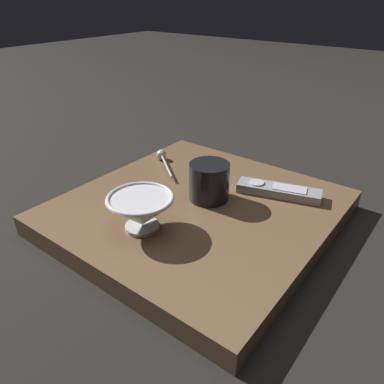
% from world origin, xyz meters
% --- Properties ---
extents(ground_plane, '(6.00, 6.00, 0.00)m').
position_xyz_m(ground_plane, '(0.00, 0.00, 0.00)').
color(ground_plane, black).
extents(table, '(0.56, 0.55, 0.05)m').
position_xyz_m(table, '(0.00, 0.00, 0.02)').
color(table, brown).
rests_on(table, ground).
extents(cereal_bowl, '(0.13, 0.13, 0.07)m').
position_xyz_m(cereal_bowl, '(-0.15, 0.03, 0.09)').
color(cereal_bowl, silver).
rests_on(cereal_bowl, table).
extents(coffee_mug, '(0.09, 0.09, 0.09)m').
position_xyz_m(coffee_mug, '(0.03, -0.01, 0.09)').
color(coffee_mug, black).
rests_on(coffee_mug, table).
extents(teaspoon, '(0.10, 0.13, 0.03)m').
position_xyz_m(teaspoon, '(0.12, 0.21, 0.06)').
color(teaspoon, silver).
rests_on(teaspoon, table).
extents(tv_remote_near, '(0.10, 0.19, 0.02)m').
position_xyz_m(tv_remote_near, '(0.14, -0.12, 0.06)').
color(tv_remote_near, '#9E9EA3').
rests_on(tv_remote_near, table).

